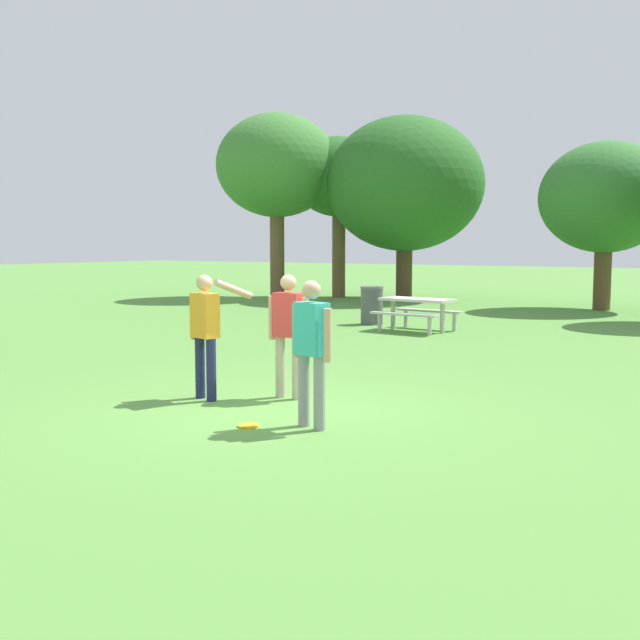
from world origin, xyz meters
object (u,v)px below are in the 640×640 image
frisbee (249,426)px  tree_broad_center (339,178)px  trash_can_further_along (372,305)px  tree_tall_left (277,167)px  person_thrower (311,344)px  tree_slender_mid (605,198)px  person_catcher (206,327)px  picnic_table_near (417,307)px  person_bystander (288,328)px  tree_far_right (405,184)px

frisbee → tree_broad_center: bearing=117.9°
trash_can_further_along → tree_tall_left: bearing=139.2°
person_thrower → frisbee: (-0.63, -0.33, -0.93)m
tree_broad_center → tree_slender_mid: 9.83m
person_catcher → trash_can_further_along: bearing=105.4°
person_catcher → tree_slender_mid: tree_slender_mid is taller
frisbee → picnic_table_near: picnic_table_near is taller
person_bystander → tree_broad_center: bearing=118.7°
person_thrower → tree_tall_left: size_ratio=0.24×
tree_slender_mid → tree_broad_center: bearing=176.5°
person_catcher → tree_tall_left: bearing=122.4°
person_thrower → picnic_table_near: bearing=107.9°
person_thrower → person_catcher: size_ratio=1.00×
picnic_table_near → trash_can_further_along: size_ratio=1.91×
person_thrower → tree_tall_left: bearing=126.3°
picnic_table_near → tree_tall_left: 12.44m
person_catcher → picnic_table_near: (-0.95, 8.59, -0.40)m
tree_broad_center → person_thrower: bearing=-60.2°
frisbee → picnic_table_near: bearing=103.8°
tree_far_right → tree_slender_mid: (7.06, -0.71, -0.74)m
tree_slender_mid → person_bystander: bearing=-92.1°
person_bystander → picnic_table_near: (-1.82, 7.96, -0.38)m
tree_broad_center → person_catcher: bearing=-64.5°
tree_tall_left → trash_can_further_along: bearing=-40.8°
person_bystander → frisbee: bearing=-71.6°
person_thrower → tree_slender_mid: (-0.56, 17.39, 2.47)m
person_thrower → picnic_table_near: (-2.96, 9.17, -0.38)m
person_catcher → tree_broad_center: bearing=115.5°
picnic_table_near → person_bystander: bearing=-77.1°
tree_far_right → tree_slender_mid: size_ratio=1.28×
person_catcher → tree_slender_mid: size_ratio=0.32×
tree_far_right → picnic_table_near: bearing=-62.5°
trash_can_further_along → tree_broad_center: bearing=125.5°
tree_tall_left → tree_far_right: 4.82m
person_thrower → person_bystander: size_ratio=1.00×
frisbee → tree_broad_center: tree_broad_center is taller
tree_tall_left → tree_far_right: (4.47, 1.65, -0.73)m
person_thrower → trash_can_further_along: size_ratio=1.71×
tree_tall_left → person_catcher: bearing=-57.6°
picnic_table_near → tree_tall_left: bearing=141.4°
person_catcher → frisbee: 1.91m
person_thrower → tree_tall_left: 20.79m
person_bystander → tree_broad_center: 19.44m
trash_can_further_along → person_catcher: bearing=-74.6°
person_thrower → person_bystander: 1.66m
person_thrower → trash_can_further_along: (-4.59, 9.98, -0.46)m
person_thrower → tree_slender_mid: bearing=91.8°
trash_can_further_along → tree_broad_center: 10.62m
person_catcher → person_thrower: bearing=-16.1°
person_bystander → trash_can_further_along: bearing=111.5°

